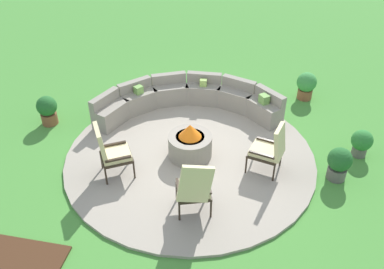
# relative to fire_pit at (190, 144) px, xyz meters

# --- Properties ---
(ground_plane) EXTENTS (24.00, 24.00, 0.00)m
(ground_plane) POSITION_rel_fire_pit_xyz_m (0.00, 0.00, -0.36)
(ground_plane) COLOR #478C38
(patio_circle) EXTENTS (5.18, 5.18, 0.06)m
(patio_circle) POSITION_rel_fire_pit_xyz_m (0.00, 0.00, -0.33)
(patio_circle) COLOR #9E9384
(patio_circle) RESTS_ON ground_plane
(mulch_bed_left) EXTENTS (1.80, 1.04, 0.04)m
(mulch_bed_left) POSITION_rel_fire_pit_xyz_m (-2.33, -3.22, -0.34)
(mulch_bed_left) COLOR #472B19
(mulch_bed_left) RESTS_ON ground_plane
(fire_pit) EXTENTS (0.90, 0.90, 0.77)m
(fire_pit) POSITION_rel_fire_pit_xyz_m (0.00, 0.00, 0.00)
(fire_pit) COLOR gray
(fire_pit) RESTS_ON patio_circle
(curved_stone_bench) EXTENTS (4.26, 2.08, 0.73)m
(curved_stone_bench) POSITION_rel_fire_pit_xyz_m (-0.41, 1.69, -0.00)
(curved_stone_bench) COLOR gray
(curved_stone_bench) RESTS_ON patio_circle
(lounge_chair_front_left) EXTENTS (0.78, 0.78, 1.16)m
(lounge_chair_front_left) POSITION_rel_fire_pit_xyz_m (-1.36, -0.88, 0.28)
(lounge_chair_front_left) COLOR #2D2319
(lounge_chair_front_left) RESTS_ON patio_circle
(lounge_chair_front_right) EXTENTS (0.75, 0.72, 1.19)m
(lounge_chair_front_right) POSITION_rel_fire_pit_xyz_m (0.39, -1.57, 0.28)
(lounge_chair_front_right) COLOR #2D2319
(lounge_chair_front_right) RESTS_ON patio_circle
(lounge_chair_back_left) EXTENTS (0.74, 0.67, 1.08)m
(lounge_chair_back_left) POSITION_rel_fire_pit_xyz_m (1.61, -0.17, 0.25)
(lounge_chair_back_left) COLOR #2D2319
(lounge_chair_back_left) RESTS_ON patio_circle
(potted_plant_0) EXTENTS (0.44, 0.44, 0.60)m
(potted_plant_0) POSITION_rel_fire_pit_xyz_m (3.47, 0.79, -0.03)
(potted_plant_0) COLOR #605B56
(potted_plant_0) RESTS_ON ground_plane
(potted_plant_1) EXTENTS (0.50, 0.50, 0.71)m
(potted_plant_1) POSITION_rel_fire_pit_xyz_m (2.39, 2.94, 0.03)
(potted_plant_1) COLOR brown
(potted_plant_1) RESTS_ON ground_plane
(potted_plant_2) EXTENTS (0.47, 0.47, 0.70)m
(potted_plant_2) POSITION_rel_fire_pit_xyz_m (2.94, -0.06, 0.01)
(potted_plant_2) COLOR #605B56
(potted_plant_2) RESTS_ON ground_plane
(potted_plant_3) EXTENTS (0.46, 0.46, 0.71)m
(potted_plant_3) POSITION_rel_fire_pit_xyz_m (-3.47, 0.60, 0.03)
(potted_plant_3) COLOR brown
(potted_plant_3) RESTS_ON ground_plane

